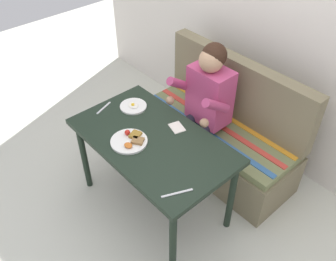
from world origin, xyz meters
name	(u,v)px	position (x,y,z in m)	size (l,w,h in m)	color
ground_plane	(155,203)	(0.00, 0.00, 0.00)	(8.00, 8.00, 0.00)	beige
back_wall	(275,12)	(0.00, 1.27, 1.30)	(4.40, 0.10, 2.60)	silver
table	(153,147)	(0.00, 0.00, 0.65)	(1.20, 0.70, 0.73)	black
couch	(220,134)	(0.00, 0.76, 0.33)	(1.44, 0.56, 1.00)	#746A4E
person	(204,101)	(-0.07, 0.59, 0.74)	(0.45, 0.61, 1.21)	#B73F6F
plate_breakfast	(130,141)	(-0.08, -0.14, 0.74)	(0.26, 0.26, 0.05)	white
plate_eggs	(133,106)	(-0.38, 0.13, 0.74)	(0.21, 0.21, 0.04)	white
napkin	(177,127)	(0.03, 0.21, 0.73)	(0.12, 0.09, 0.01)	silver
fork	(104,108)	(-0.53, -0.05, 0.73)	(0.01, 0.17, 0.01)	silver
knife	(177,193)	(0.48, -0.21, 0.73)	(0.01, 0.20, 0.01)	silver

